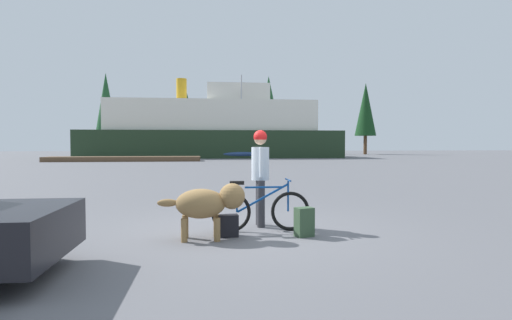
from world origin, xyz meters
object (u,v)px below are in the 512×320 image
(dog, at_px, (208,203))
(backpack, at_px, (304,222))
(sailboat_moored, at_px, (241,153))
(person_cyclist, at_px, (260,168))
(ferry_boat, at_px, (214,130))
(bicycle, at_px, (260,210))
(handbag_pannier, at_px, (228,226))

(dog, relative_size, backpack, 2.91)
(backpack, bearing_deg, sailboat_moored, 86.93)
(person_cyclist, distance_m, backpack, 1.38)
(backpack, distance_m, ferry_boat, 39.43)
(bicycle, relative_size, sailboat_moored, 0.20)
(dog, xyz_separation_m, handbag_pannier, (0.32, 0.16, -0.39))
(ferry_boat, distance_m, sailboat_moored, 4.61)
(person_cyclist, height_order, dog, person_cyclist)
(dog, distance_m, ferry_boat, 39.43)
(person_cyclist, distance_m, ferry_boat, 38.44)
(bicycle, xyz_separation_m, backpack, (0.66, -0.47, -0.14))
(handbag_pannier, distance_m, ferry_boat, 39.30)
(bicycle, xyz_separation_m, handbag_pannier, (-0.56, -0.34, -0.19))
(handbag_pannier, height_order, ferry_boat, ferry_boat)
(bicycle, distance_m, dog, 1.04)
(backpack, relative_size, ferry_boat, 0.02)
(ferry_boat, bearing_deg, sailboat_moored, -43.69)
(person_cyclist, relative_size, backpack, 3.72)
(backpack, relative_size, handbag_pannier, 1.32)
(person_cyclist, bearing_deg, sailboat_moored, 85.89)
(bicycle, height_order, sailboat_moored, sailboat_moored)
(bicycle, xyz_separation_m, sailboat_moored, (2.63, 36.16, 0.12))
(backpack, relative_size, sailboat_moored, 0.05)
(sailboat_moored, bearing_deg, ferry_boat, 136.31)
(bicycle, distance_m, sailboat_moored, 36.26)
(dog, bearing_deg, handbag_pannier, 25.83)
(bicycle, bearing_deg, sailboat_moored, 85.85)
(ferry_boat, bearing_deg, person_cyclist, -89.62)
(handbag_pannier, relative_size, ferry_boat, 0.01)
(handbag_pannier, relative_size, sailboat_moored, 0.04)
(dog, distance_m, sailboat_moored, 36.83)
(person_cyclist, bearing_deg, dog, -134.66)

